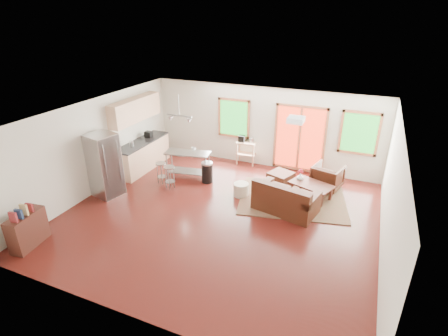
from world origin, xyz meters
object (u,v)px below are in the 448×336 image
at_px(coffee_table, 311,186).
at_px(ottoman, 281,179).
at_px(rug, 292,199).
at_px(loveseat, 285,200).
at_px(island, 188,160).
at_px(kitchen_cart, 246,145).
at_px(armchair, 327,176).
at_px(refrigerator, 105,165).

distance_m(coffee_table, ottoman, 1.07).
relative_size(rug, coffee_table, 2.22).
distance_m(loveseat, coffee_table, 1.07).
relative_size(coffee_table, ottoman, 2.06).
height_order(loveseat, coffee_table, loveseat).
distance_m(rug, ottoman, 0.89).
distance_m(rug, island, 3.31).
bearing_deg(kitchen_cart, armchair, -15.40).
relative_size(rug, refrigerator, 1.59).
bearing_deg(loveseat, kitchen_cart, 140.38).
relative_size(armchair, refrigerator, 0.45).
distance_m(rug, coffee_table, 0.62).
relative_size(refrigerator, island, 1.25).
bearing_deg(ottoman, refrigerator, -150.73).
bearing_deg(kitchen_cart, island, -125.94).
xyz_separation_m(loveseat, armchair, (0.80, 1.72, 0.07)).
relative_size(rug, loveseat, 1.65).
distance_m(coffee_table, refrigerator, 5.66).
bearing_deg(coffee_table, kitchen_cart, 148.02).
bearing_deg(coffee_table, loveseat, -117.08).
xyz_separation_m(refrigerator, island, (1.58, 1.80, -0.30)).
bearing_deg(armchair, rug, 67.66).
xyz_separation_m(ottoman, refrigerator, (-4.32, -2.42, 0.68)).
xyz_separation_m(loveseat, island, (-3.21, 0.77, 0.25)).
height_order(ottoman, refrigerator, refrigerator).
distance_m(rug, loveseat, 0.77).
bearing_deg(rug, loveseat, -93.91).
xyz_separation_m(rug, loveseat, (-0.05, -0.70, 0.31)).
bearing_deg(island, kitchen_cart, 54.06).
distance_m(ottoman, kitchen_cart, 1.91).
bearing_deg(armchair, loveseat, 79.12).
bearing_deg(loveseat, refrigerator, -155.91).
bearing_deg(rug, ottoman, 127.32).
bearing_deg(island, coffee_table, 2.77).
bearing_deg(island, ottoman, 12.74).
relative_size(ottoman, island, 0.43).
height_order(armchair, island, island).
relative_size(loveseat, refrigerator, 0.97).
height_order(rug, island, island).
bearing_deg(armchair, coffee_table, 82.03).
distance_m(refrigerator, kitchen_cart, 4.51).
relative_size(coffee_table, kitchen_cart, 1.29).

